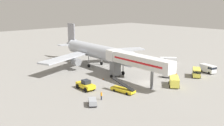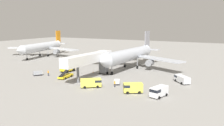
{
  "view_description": "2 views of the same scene",
  "coord_description": "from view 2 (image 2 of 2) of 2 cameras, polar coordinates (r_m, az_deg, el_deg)",
  "views": [
    {
      "loc": [
        -47.25,
        -39.3,
        19.39
      ],
      "look_at": [
        0.26,
        13.34,
        2.78
      ],
      "focal_mm": 40.37,
      "sensor_mm": 36.0,
      "label": 1
    },
    {
      "loc": [
        35.85,
        -55.52,
        16.28
      ],
      "look_at": [
        0.16,
        10.26,
        3.58
      ],
      "focal_mm": 38.55,
      "sensor_mm": 36.0,
      "label": 2
    }
  ],
  "objects": [
    {
      "name": "service_van_outer_right",
      "position": [
        61.2,
        -4.89,
        -4.61
      ],
      "size": [
        5.39,
        4.86,
        2.21
      ],
      "color": "#E5DB4C",
      "rests_on": "ground"
    },
    {
      "name": "belt_loader_truck",
      "position": [
        72.52,
        -10.93,
        -2.92
      ],
      "size": [
        2.68,
        6.13,
        2.95
      ],
      "color": "yellow",
      "rests_on": "ground"
    },
    {
      "name": "airplane_at_gate",
      "position": [
        85.65,
        4.41,
        1.97
      ],
      "size": [
        39.25,
        38.65,
        12.82
      ],
      "color": "#B7BCC6",
      "rests_on": "ground"
    },
    {
      "name": "baggage_cart_near_left",
      "position": [
        77.98,
        -17.18,
        -2.3
      ],
      "size": [
        2.72,
        3.09,
        1.31
      ],
      "color": "#38383D",
      "rests_on": "ground"
    },
    {
      "name": "service_van_far_left",
      "position": [
        56.4,
        4.86,
        -5.79
      ],
      "size": [
        4.8,
        4.05,
        2.33
      ],
      "color": "#E5DB4C",
      "rests_on": "ground"
    },
    {
      "name": "service_van_near_center",
      "position": [
        68.18,
        16.21,
        -3.6
      ],
      "size": [
        5.17,
        5.45,
        1.95
      ],
      "color": "silver",
      "rests_on": "ground"
    },
    {
      "name": "baggage_cart_outer_left",
      "position": [
        63.77,
        1.19,
        -4.47
      ],
      "size": [
        2.16,
        2.45,
        1.33
      ],
      "color": "#38383D",
      "rests_on": "ground"
    },
    {
      "name": "ground_plane",
      "position": [
        68.06,
        -4.25,
        -4.24
      ],
      "size": [
        300.0,
        300.0,
        0.0
      ],
      "primitive_type": "plane",
      "color": "gray"
    },
    {
      "name": "safety_cone_alpha",
      "position": [
        79.12,
        -4.49,
        -2.1
      ],
      "size": [
        0.31,
        0.31,
        0.48
      ],
      "color": "black",
      "rests_on": "ground"
    },
    {
      "name": "ground_crew_worker_foreground",
      "position": [
        76.53,
        -14.89,
        -2.24
      ],
      "size": [
        0.37,
        0.37,
        1.83
      ],
      "color": "#1E2333",
      "rests_on": "ground"
    },
    {
      "name": "airplane_background",
      "position": [
        119.78,
        -16.02,
        3.71
      ],
      "size": [
        37.49,
        36.88,
        11.92
      ],
      "color": "silver",
      "rests_on": "ground"
    },
    {
      "name": "pushback_tug",
      "position": [
        81.07,
        -10.49,
        -1.33
      ],
      "size": [
        2.76,
        5.3,
        2.35
      ],
      "color": "yellow",
      "rests_on": "ground"
    },
    {
      "name": "service_van_rear_left",
      "position": [
        54.22,
        11.03,
        -6.57
      ],
      "size": [
        3.14,
        5.02,
        2.33
      ],
      "color": "white",
      "rests_on": "ground"
    },
    {
      "name": "jet_bridge",
      "position": [
        70.09,
        -5.11,
        0.86
      ],
      "size": [
        3.94,
        20.75,
        7.45
      ],
      "color": "silver",
      "rests_on": "ground"
    },
    {
      "name": "ground_crew_worker_midground",
      "position": [
        61.11,
        0.65,
        -4.93
      ],
      "size": [
        0.46,
        0.46,
        1.73
      ],
      "color": "#1E2333",
      "rests_on": "ground"
    }
  ]
}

